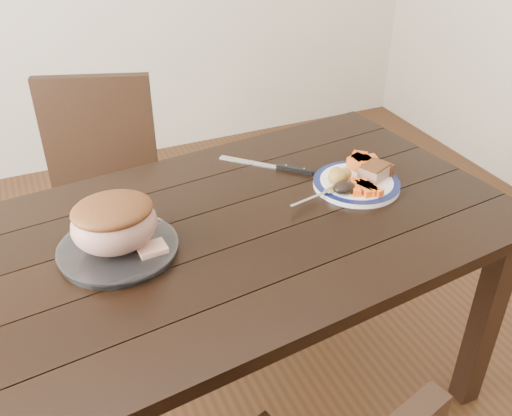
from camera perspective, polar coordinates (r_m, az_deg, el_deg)
name	(u,v)px	position (r m, az deg, el deg)	size (l,w,h in m)	color
ground	(232,406)	(2.08, -2.37, -19.13)	(4.00, 4.00, 0.00)	#472B16
dining_table	(227,253)	(1.61, -2.90, -4.55)	(1.69, 1.07, 0.75)	black
chair_far	(101,189)	(2.24, -15.20, 1.83)	(0.54, 0.54, 0.93)	black
dinner_plate	(356,184)	(1.76, 10.00, 2.39)	(0.26, 0.26, 0.02)	white
plate_rim	(357,181)	(1.76, 10.03, 2.63)	(0.26, 0.26, 0.02)	#0D1544
serving_platter	(119,250)	(1.50, -13.58, -4.09)	(0.30, 0.30, 0.02)	white
pork_slice	(375,172)	(1.77, 11.77, 3.56)	(0.08, 0.07, 0.04)	#A67D66
roasted_potatoes	(339,175)	(1.73, 8.28, 3.25)	(0.09, 0.07, 0.05)	gold
carrot_batons	(365,188)	(1.70, 10.82, 2.00)	(0.08, 0.11, 0.02)	#F45D14
pumpkin_wedges	(362,162)	(1.82, 10.55, 4.52)	(0.10, 0.09, 0.04)	orange
dark_mushroom	(344,187)	(1.68, 8.80, 2.04)	(0.07, 0.05, 0.03)	black
fork	(318,196)	(1.66, 6.24, 1.22)	(0.18, 0.05, 0.00)	silver
roast_joint	(114,225)	(1.45, -13.97, -1.63)	(0.21, 0.18, 0.14)	#A57265
cut_slice	(152,249)	(1.45, -10.33, -4.07)	(0.07, 0.06, 0.02)	tan
carving_knife	(283,167)	(1.83, 2.74, 4.09)	(0.24, 0.24, 0.01)	silver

